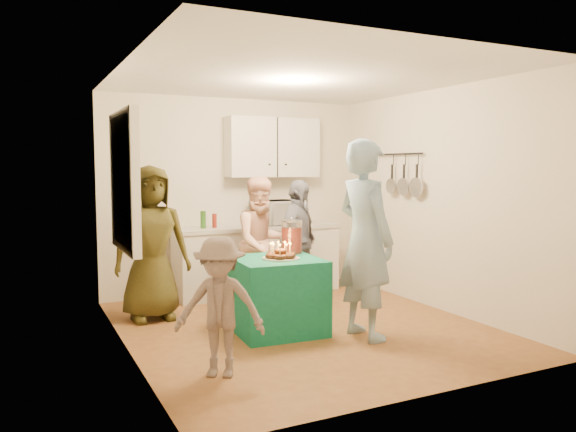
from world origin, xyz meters
name	(u,v)px	position (x,y,z in m)	size (l,w,h in m)	color
floor	(302,327)	(0.00, 0.00, 0.00)	(4.00, 4.00, 0.00)	brown
ceiling	(303,77)	(0.00, 0.00, 2.60)	(4.00, 4.00, 0.00)	white
back_wall	(235,196)	(0.00, 2.00, 1.30)	(3.60, 3.60, 0.00)	silver
left_wall	(125,210)	(-1.80, 0.00, 1.30)	(4.00, 4.00, 0.00)	silver
right_wall	(438,200)	(1.80, 0.00, 1.30)	(4.00, 4.00, 0.00)	silver
window_night	(122,181)	(-1.77, 0.30, 1.55)	(0.04, 1.00, 1.20)	black
counter	(257,261)	(0.20, 1.70, 0.43)	(2.20, 0.58, 0.86)	white
countertop	(257,227)	(0.20, 1.70, 0.89)	(2.24, 0.62, 0.05)	beige
upper_cabinet	(273,148)	(0.50, 1.85, 1.95)	(1.30, 0.30, 0.80)	white
pot_rack	(397,174)	(1.72, 0.70, 1.60)	(0.12, 1.00, 0.60)	black
microwave	(274,213)	(0.46, 1.70, 1.07)	(0.59, 0.40, 0.33)	white
party_table	(277,295)	(-0.31, -0.03, 0.38)	(0.85, 0.85, 0.76)	#106D4F
donut_cake	(281,250)	(-0.30, -0.09, 0.85)	(0.38, 0.38, 0.18)	#381C0C
punch_jar	(292,237)	(-0.02, 0.22, 0.93)	(0.22, 0.22, 0.34)	red
man_birthday	(365,239)	(0.39, -0.58, 0.98)	(0.71, 0.47, 1.96)	#8FB2D0
woman_back_left	(151,243)	(-1.36, 1.00, 0.85)	(0.84, 0.54, 1.71)	brown
woman_back_center	(263,243)	(-0.06, 0.90, 0.79)	(0.76, 0.60, 1.57)	#EB917A
woman_back_right	(298,243)	(0.37, 0.83, 0.77)	(0.90, 0.37, 1.53)	black
child_near_left	(220,307)	(-1.24, -0.95, 0.57)	(0.73, 0.42, 1.13)	#63534F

